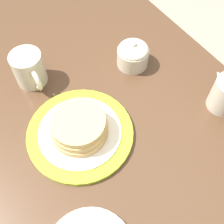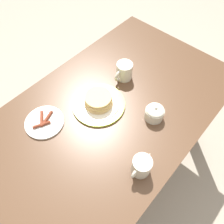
% 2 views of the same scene
% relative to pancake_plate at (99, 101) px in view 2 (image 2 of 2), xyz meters
% --- Properties ---
extents(ground_plane, '(8.00, 8.00, 0.00)m').
position_rel_pancake_plate_xyz_m(ground_plane, '(0.00, 0.06, -0.78)').
color(ground_plane, gray).
extents(dining_table, '(1.38, 0.81, 0.76)m').
position_rel_pancake_plate_xyz_m(dining_table, '(0.00, 0.06, -0.15)').
color(dining_table, '#4C3321').
rests_on(dining_table, ground_plane).
extents(pancake_plate, '(0.26, 0.26, 0.07)m').
position_rel_pancake_plate_xyz_m(pancake_plate, '(0.00, 0.00, 0.00)').
color(pancake_plate, '#AAC628').
rests_on(pancake_plate, dining_table).
extents(side_plate_bacon, '(0.18, 0.18, 0.02)m').
position_rel_pancake_plate_xyz_m(side_plate_bacon, '(0.25, -0.12, -0.02)').
color(side_plate_bacon, silver).
rests_on(side_plate_bacon, dining_table).
extents(coffee_mug, '(0.12, 0.08, 0.09)m').
position_rel_pancake_plate_xyz_m(coffee_mug, '(-0.22, -0.03, 0.02)').
color(coffee_mug, beige).
rests_on(coffee_mug, dining_table).
extents(creamer_pitcher, '(0.12, 0.08, 0.10)m').
position_rel_pancake_plate_xyz_m(creamer_pitcher, '(0.13, 0.35, 0.02)').
color(creamer_pitcher, beige).
rests_on(creamer_pitcher, dining_table).
extents(sugar_bowl, '(0.09, 0.09, 0.08)m').
position_rel_pancake_plate_xyz_m(sugar_bowl, '(-0.12, 0.24, 0.01)').
color(sugar_bowl, beige).
rests_on(sugar_bowl, dining_table).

